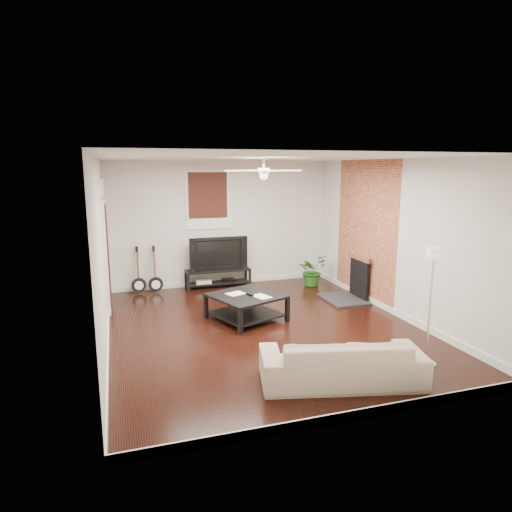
{
  "coord_description": "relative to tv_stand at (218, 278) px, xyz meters",
  "views": [
    {
      "loc": [
        -2.29,
        -6.81,
        2.64
      ],
      "look_at": [
        0.0,
        0.4,
        1.15
      ],
      "focal_mm": 31.44,
      "sensor_mm": 36.0,
      "label": 1
    }
  ],
  "objects": [
    {
      "name": "tv",
      "position": [
        0.0,
        0.02,
        0.58
      ],
      "size": [
        1.3,
        0.17,
        0.75
      ],
      "primitive_type": "imported",
      "color": "black",
      "rests_on": "tv_stand"
    },
    {
      "name": "coffee_table",
      "position": [
        -0.02,
        -2.32,
        0.03
      ],
      "size": [
        1.41,
        1.41,
        0.46
      ],
      "primitive_type": "cube",
      "rotation": [
        0.0,
        0.0,
        0.37
      ],
      "color": "black",
      "rests_on": "floor"
    },
    {
      "name": "fireplace",
      "position": [
        2.34,
        -1.78,
        0.26
      ],
      "size": [
        0.8,
        1.1,
        0.92
      ],
      "primitive_type": "cube",
      "color": "black",
      "rests_on": "floor"
    },
    {
      "name": "window_back",
      "position": [
        -0.16,
        0.19,
        1.75
      ],
      "size": [
        1.0,
        0.06,
        1.3
      ],
      "primitive_type": "cube",
      "color": "black",
      "rests_on": "wall_back"
    },
    {
      "name": "guitar_right",
      "position": [
        -1.38,
        -0.06,
        0.3
      ],
      "size": [
        0.32,
        0.23,
        1.01
      ],
      "primitive_type": null,
      "rotation": [
        0.0,
        0.0,
        -0.02
      ],
      "color": "black",
      "rests_on": "floor"
    },
    {
      "name": "guitar_left",
      "position": [
        -1.73,
        -0.03,
        0.3
      ],
      "size": [
        0.34,
        0.26,
        1.01
      ],
      "primitive_type": null,
      "rotation": [
        0.0,
        0.0,
        -0.12
      ],
      "color": "black",
      "rests_on": "floor"
    },
    {
      "name": "tv_stand",
      "position": [
        0.0,
        0.0,
        0.0
      ],
      "size": [
        1.45,
        0.39,
        0.41
      ],
      "primitive_type": "cube",
      "color": "black",
      "rests_on": "floor"
    },
    {
      "name": "floor_lamp",
      "position": [
        1.8,
        -4.85,
        0.62
      ],
      "size": [
        0.33,
        0.33,
        1.64
      ],
      "primitive_type": null,
      "rotation": [
        0.0,
        0.0,
        -0.24
      ],
      "color": "silver",
      "rests_on": "floor"
    },
    {
      "name": "ceiling_fan",
      "position": [
        0.14,
        -2.78,
        2.4
      ],
      "size": [
        1.24,
        1.24,
        0.32
      ],
      "primitive_type": null,
      "color": "white",
      "rests_on": "ceiling"
    },
    {
      "name": "sofa",
      "position": [
        0.45,
        -4.95,
        0.09
      ],
      "size": [
        2.13,
        1.23,
        0.59
      ],
      "primitive_type": "imported",
      "rotation": [
        0.0,
        0.0,
        2.9
      ],
      "color": "tan",
      "rests_on": "floor"
    },
    {
      "name": "brick_accent",
      "position": [
        2.63,
        -1.78,
        1.2
      ],
      "size": [
        0.02,
        2.2,
        2.8
      ],
      "primitive_type": "cube",
      "color": "#A05733",
      "rests_on": "floor"
    },
    {
      "name": "room",
      "position": [
        0.14,
        -2.78,
        1.2
      ],
      "size": [
        5.01,
        6.01,
        2.81
      ],
      "color": "black",
      "rests_on": "ground"
    },
    {
      "name": "door_left",
      "position": [
        -2.32,
        -0.88,
        1.05
      ],
      "size": [
        0.08,
        1.0,
        2.5
      ],
      "primitive_type": "cube",
      "color": "white",
      "rests_on": "wall_left"
    },
    {
      "name": "potted_plant",
      "position": [
        2.06,
        -0.55,
        0.16
      ],
      "size": [
        0.81,
        0.76,
        0.72
      ],
      "primitive_type": "imported",
      "rotation": [
        0.0,
        0.0,
        0.38
      ],
      "color": "#245C1A",
      "rests_on": "floor"
    }
  ]
}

